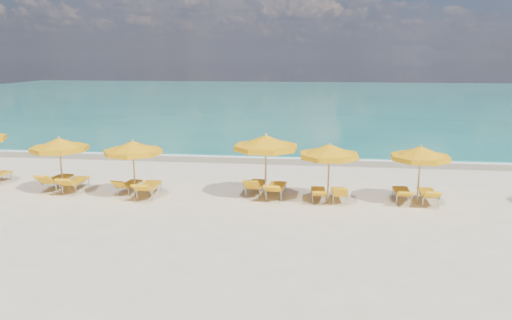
# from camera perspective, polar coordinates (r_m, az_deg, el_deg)

# --- Properties ---
(ground_plane) EXTENTS (120.00, 120.00, 0.00)m
(ground_plane) POSITION_cam_1_polar(r_m,az_deg,el_deg) (19.95, -0.56, -4.25)
(ground_plane) COLOR beige
(ocean) EXTENTS (120.00, 80.00, 0.30)m
(ocean) POSITION_cam_1_polar(r_m,az_deg,el_deg) (67.26, 5.19, 7.06)
(ocean) COLOR #147064
(ocean) RESTS_ON ground
(wet_sand_band) EXTENTS (120.00, 2.60, 0.01)m
(wet_sand_band) POSITION_cam_1_polar(r_m,az_deg,el_deg) (27.08, 1.62, 0.05)
(wet_sand_band) COLOR tan
(wet_sand_band) RESTS_ON ground
(foam_line) EXTENTS (120.00, 1.20, 0.03)m
(foam_line) POSITION_cam_1_polar(r_m,az_deg,el_deg) (27.86, 1.79, 0.38)
(foam_line) COLOR white
(foam_line) RESTS_ON ground
(whitecap_near) EXTENTS (14.00, 0.36, 0.05)m
(whitecap_near) POSITION_cam_1_polar(r_m,az_deg,el_deg) (37.42, -6.05, 3.27)
(whitecap_near) COLOR white
(whitecap_near) RESTS_ON ground
(whitecap_far) EXTENTS (18.00, 0.30, 0.05)m
(whitecap_far) POSITION_cam_1_polar(r_m,az_deg,el_deg) (43.66, 14.43, 4.18)
(whitecap_far) COLOR white
(whitecap_far) RESTS_ON ground
(umbrella_2) EXTENTS (2.70, 2.70, 2.33)m
(umbrella_2) POSITION_cam_1_polar(r_m,az_deg,el_deg) (21.70, -21.56, 1.62)
(umbrella_2) COLOR tan
(umbrella_2) RESTS_ON ground
(umbrella_3) EXTENTS (2.67, 2.67, 2.33)m
(umbrella_3) POSITION_cam_1_polar(r_m,az_deg,el_deg) (20.12, -13.89, 1.34)
(umbrella_3) COLOR tan
(umbrella_3) RESTS_ON ground
(umbrella_4) EXTENTS (3.38, 3.38, 2.58)m
(umbrella_4) POSITION_cam_1_polar(r_m,az_deg,el_deg) (19.41, 1.13, 1.95)
(umbrella_4) COLOR tan
(umbrella_4) RESTS_ON ground
(umbrella_5) EXTENTS (2.96, 2.96, 2.33)m
(umbrella_5) POSITION_cam_1_polar(r_m,az_deg,el_deg) (18.98, 8.36, 0.96)
(umbrella_5) COLOR tan
(umbrella_5) RESTS_ON ground
(umbrella_6) EXTENTS (2.86, 2.86, 2.27)m
(umbrella_6) POSITION_cam_1_polar(r_m,az_deg,el_deg) (19.61, 18.28, 0.69)
(umbrella_6) COLOR tan
(umbrella_6) RESTS_ON ground
(lounger_2_left) EXTENTS (0.74, 2.05, 0.88)m
(lounger_2_left) POSITION_cam_1_polar(r_m,az_deg,el_deg) (22.71, -21.74, -2.47)
(lounger_2_left) COLOR #A5A8AD
(lounger_2_left) RESTS_ON ground
(lounger_2_right) EXTENTS (0.73, 1.97, 0.81)m
(lounger_2_right) POSITION_cam_1_polar(r_m,az_deg,el_deg) (22.14, -19.94, -2.72)
(lounger_2_right) COLOR #A5A8AD
(lounger_2_right) RESTS_ON ground
(lounger_3_left) EXTENTS (0.77, 1.75, 0.75)m
(lounger_3_left) POSITION_cam_1_polar(r_m,az_deg,el_deg) (21.19, -14.27, -3.07)
(lounger_3_left) COLOR #A5A8AD
(lounger_3_left) RESTS_ON ground
(lounger_3_right) EXTENTS (0.78, 2.10, 0.82)m
(lounger_3_right) POSITION_cam_1_polar(r_m,az_deg,el_deg) (20.45, -12.14, -3.40)
(lounger_3_right) COLOR #A5A8AD
(lounger_3_right) RESTS_ON ground
(lounger_4_left) EXTENTS (0.77, 1.93, 0.86)m
(lounger_4_left) POSITION_cam_1_polar(r_m,az_deg,el_deg) (20.31, -0.02, -3.27)
(lounger_4_left) COLOR #A5A8AD
(lounger_4_left) RESTS_ON ground
(lounger_4_right) EXTENTS (0.78, 2.05, 0.79)m
(lounger_4_right) POSITION_cam_1_polar(r_m,az_deg,el_deg) (19.94, 2.30, -3.55)
(lounger_4_right) COLOR #A5A8AD
(lounger_4_right) RESTS_ON ground
(lounger_5_left) EXTENTS (0.64, 1.72, 0.65)m
(lounger_5_left) POSITION_cam_1_polar(r_m,az_deg,el_deg) (19.63, 7.14, -4.01)
(lounger_5_left) COLOR #A5A8AD
(lounger_5_left) RESTS_ON ground
(lounger_5_right) EXTENTS (0.63, 1.65, 0.78)m
(lounger_5_right) POSITION_cam_1_polar(r_m,az_deg,el_deg) (19.65, 9.44, -4.04)
(lounger_5_right) COLOR #A5A8AD
(lounger_5_right) RESTS_ON ground
(lounger_6_left) EXTENTS (0.63, 1.84, 0.68)m
(lounger_6_left) POSITION_cam_1_polar(r_m,az_deg,el_deg) (20.18, 16.33, -3.92)
(lounger_6_left) COLOR #A5A8AD
(lounger_6_left) RESTS_ON ground
(lounger_6_right) EXTENTS (0.64, 1.86, 0.75)m
(lounger_6_right) POSITION_cam_1_polar(r_m,az_deg,el_deg) (20.23, 19.02, -4.03)
(lounger_6_right) COLOR #A5A8AD
(lounger_6_right) RESTS_ON ground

